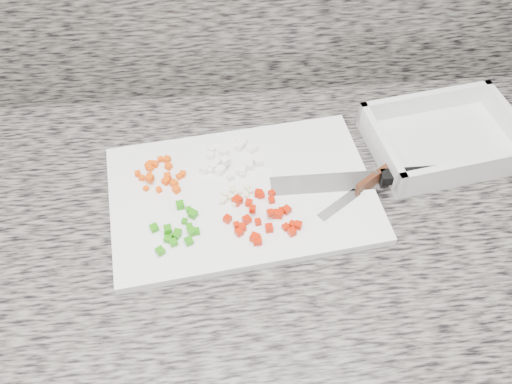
{
  "coord_description": "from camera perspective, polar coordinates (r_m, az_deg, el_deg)",
  "views": [
    {
      "loc": [
        0.04,
        0.91,
        1.6
      ],
      "look_at": [
        0.1,
        1.46,
        0.93
      ],
      "focal_mm": 40.0,
      "sensor_mm": 36.0,
      "label": 1
    }
  ],
  "objects": [
    {
      "name": "cutting_board",
      "position": [
        0.9,
        -1.39,
        -0.21
      ],
      "size": [
        0.44,
        0.32,
        0.01
      ],
      "primitive_type": "cube",
      "rotation": [
        0.0,
        0.0,
        0.11
      ],
      "color": "white",
      "rests_on": "countertop"
    },
    {
      "name": "garlic_pile",
      "position": [
        0.89,
        -2.15,
        -0.24
      ],
      "size": [
        0.05,
        0.05,
        0.01
      ],
      "color": "#F9E9C0",
      "rests_on": "cutting_board"
    },
    {
      "name": "tray",
      "position": [
        1.02,
        18.31,
        4.97
      ],
      "size": [
        0.27,
        0.21,
        0.05
      ],
      "rotation": [
        0.0,
        0.0,
        0.15
      ],
      "color": "silver",
      "rests_on": "countertop"
    },
    {
      "name": "carrot_pile",
      "position": [
        0.93,
        -9.51,
        1.77
      ],
      "size": [
        0.08,
        0.08,
        0.02
      ],
      "color": "#F04B05",
      "rests_on": "cutting_board"
    },
    {
      "name": "countertop",
      "position": [
        0.9,
        -5.92,
        -3.56
      ],
      "size": [
        3.96,
        0.64,
        0.04
      ],
      "primitive_type": "cube",
      "color": "#656159",
      "rests_on": "cabinet"
    },
    {
      "name": "chef_knife",
      "position": [
        0.93,
        12.78,
        1.39
      ],
      "size": [
        0.29,
        0.04,
        0.02
      ],
      "rotation": [
        0.0,
        0.0,
        -0.01
      ],
      "color": "white",
      "rests_on": "cutting_board"
    },
    {
      "name": "paring_knife",
      "position": [
        0.92,
        10.97,
        0.84
      ],
      "size": [
        0.14,
        0.1,
        0.02
      ],
      "rotation": [
        0.0,
        0.0,
        0.61
      ],
      "color": "white",
      "rests_on": "cutting_board"
    },
    {
      "name": "cabinet",
      "position": [
        1.29,
        -4.28,
        -15.41
      ],
      "size": [
        3.92,
        0.62,
        0.86
      ],
      "primitive_type": "cube",
      "color": "silver",
      "rests_on": "ground"
    },
    {
      "name": "onion_pile",
      "position": [
        0.94,
        -2.36,
        3.34
      ],
      "size": [
        0.1,
        0.09,
        0.02
      ],
      "color": "white",
      "rests_on": "cutting_board"
    },
    {
      "name": "red_pepper_pile",
      "position": [
        0.86,
        0.64,
        -2.53
      ],
      "size": [
        0.12,
        0.1,
        0.02
      ],
      "color": "red",
      "rests_on": "cutting_board"
    },
    {
      "name": "green_pepper_pile",
      "position": [
        0.85,
        -7.75,
        -3.68
      ],
      "size": [
        0.07,
        0.1,
        0.02
      ],
      "color": "#25880C",
      "rests_on": "cutting_board"
    }
  ]
}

